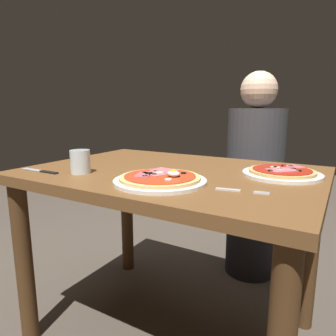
{
  "coord_description": "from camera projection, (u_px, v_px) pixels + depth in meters",
  "views": [
    {
      "loc": [
        0.6,
        -1.04,
        0.98
      ],
      "look_at": [
        0.04,
        -0.1,
        0.77
      ],
      "focal_mm": 32.55,
      "sensor_mm": 36.0,
      "label": 1
    }
  ],
  "objects": [
    {
      "name": "water_glass_near",
      "position": [
        80.0,
        163.0,
        1.16
      ],
      "size": [
        0.08,
        0.08,
        0.09
      ],
      "color": "silver",
      "rests_on": "dining_table"
    },
    {
      "name": "fork",
      "position": [
        238.0,
        191.0,
        0.91
      ],
      "size": [
        0.16,
        0.04,
        0.0
      ],
      "color": "silver",
      "rests_on": "dining_table"
    },
    {
      "name": "pizza_foreground",
      "position": [
        160.0,
        179.0,
        1.01
      ],
      "size": [
        0.31,
        0.31,
        0.05
      ],
      "color": "white",
      "rests_on": "dining_table"
    },
    {
      "name": "dining_table",
      "position": [
        171.0,
        199.0,
        1.25
      ],
      "size": [
        1.13,
        0.81,
        0.74
      ],
      "color": "brown",
      "rests_on": "ground"
    },
    {
      "name": "diner_person",
      "position": [
        254.0,
        182.0,
        1.76
      ],
      "size": [
        0.32,
        0.32,
        1.18
      ],
      "rotation": [
        0.0,
        0.0,
        3.14
      ],
      "color": "black",
      "rests_on": "ground"
    },
    {
      "name": "knife",
      "position": [
        42.0,
        171.0,
        1.19
      ],
      "size": [
        0.2,
        0.02,
        0.01
      ],
      "color": "silver",
      "rests_on": "dining_table"
    },
    {
      "name": "ground_plane",
      "position": [
        171.0,
        331.0,
        1.37
      ],
      "size": [
        8.0,
        8.0,
        0.0
      ],
      "primitive_type": "plane",
      "color": "#4C4238"
    },
    {
      "name": "pizza_across_left",
      "position": [
        282.0,
        173.0,
        1.12
      ],
      "size": [
        0.28,
        0.28,
        0.03
      ],
      "color": "white",
      "rests_on": "dining_table"
    }
  ]
}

